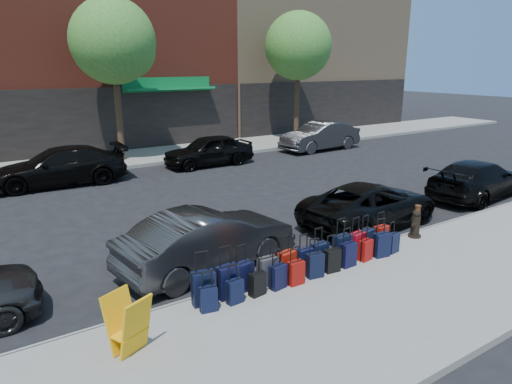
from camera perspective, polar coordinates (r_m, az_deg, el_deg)
ground at (r=14.00m, az=-6.45°, el=-3.33°), size 120.00×120.00×0.00m
sidewalk_near at (r=9.15m, az=13.06°, el=-14.01°), size 60.00×4.00×0.15m
sidewalk_far at (r=23.07m, az=-17.89°, el=3.80°), size 60.00×4.00×0.15m
curb_near at (r=10.46m, az=4.98°, el=-9.67°), size 60.00×0.08×0.15m
curb_far at (r=21.17m, az=-16.37°, el=2.90°), size 60.00×0.08×0.15m
building_right at (r=37.28m, az=3.16°, el=22.56°), size 15.00×12.12×18.00m
tree_center at (r=22.35m, az=-17.06°, el=17.31°), size 3.80×3.80×7.27m
tree_right at (r=27.34m, az=5.53°, el=17.49°), size 3.80×3.80×7.27m
suitcase_front_0 at (r=8.83m, az=-6.58°, el=-11.85°), size 0.47×0.32×1.05m
suitcase_front_1 at (r=9.03m, az=-3.54°, el=-11.11°), size 0.45×0.26×1.05m
suitcase_front_2 at (r=9.26m, az=-1.58°, el=-10.53°), size 0.43×0.28×0.97m
suitcase_front_3 at (r=9.49m, az=1.43°, el=-9.86°), size 0.41×0.23×0.97m
suitcase_front_4 at (r=9.85m, az=3.87°, el=-8.99°), size 0.41×0.27×0.92m
suitcase_front_5 at (r=10.13m, az=6.10°, el=-8.44°), size 0.36×0.20×0.86m
suitcase_front_6 at (r=10.36m, az=7.97°, el=-7.80°), size 0.39×0.23×0.92m
suitcase_front_7 at (r=10.70m, az=10.71°, el=-6.95°), size 0.44×0.26×1.04m
suitcase_front_8 at (r=11.02m, az=12.49°, el=-6.49°), size 0.43×0.27×0.97m
suitcase_front_9 at (r=11.35m, az=13.63°, el=-5.96°), size 0.42×0.28×0.93m
suitcase_front_10 at (r=11.70m, az=15.38°, el=-5.43°), size 0.38×0.21×0.92m
suitcase_back_0 at (r=8.64m, az=-5.98°, el=-13.16°), size 0.35×0.24×0.77m
suitcase_back_1 at (r=8.86m, az=-2.67°, el=-12.30°), size 0.33×0.21×0.76m
suitcase_back_2 at (r=9.12m, az=0.15°, el=-11.40°), size 0.34×0.23×0.77m
suitcase_back_3 at (r=9.38m, az=2.76°, el=-10.51°), size 0.37×0.25×0.82m
suitcase_back_4 at (r=9.57m, az=4.98°, el=-10.02°), size 0.34×0.20×0.81m
suitcase_back_5 at (r=9.90m, az=7.37°, el=-9.07°), size 0.39×0.27×0.86m
suitcase_back_6 at (r=10.21m, az=9.48°, el=-8.42°), size 0.37×0.24×0.84m
suitcase_back_7 at (r=10.52m, az=11.42°, el=-7.66°), size 0.38×0.23×0.90m
suitcase_back_8 at (r=10.92m, az=13.53°, el=-7.06°), size 0.36×0.24×0.80m
suitcase_back_9 at (r=11.21m, az=15.41°, el=-6.38°), size 0.42×0.28×0.93m
suitcase_back_10 at (r=11.53m, az=16.72°, el=-6.11°), size 0.34×0.23×0.77m
fire_hydrant at (r=12.68m, az=19.31°, el=-3.84°), size 0.38×0.34×0.75m
bollard at (r=12.68m, az=19.44°, el=-3.38°), size 0.16×0.16×0.86m
display_rack at (r=7.68m, az=-15.68°, el=-15.63°), size 0.74×0.77×0.97m
car_near_1 at (r=10.47m, az=-6.02°, el=-5.98°), size 4.37×2.04×1.39m
car_near_2 at (r=13.61m, az=14.12°, el=-1.50°), size 4.68×2.47×1.25m
car_near_3 at (r=17.70m, az=25.98°, el=1.43°), size 4.69×2.24×1.32m
car_far_1 at (r=19.16m, az=-23.43°, el=2.93°), size 5.13×2.32×1.46m
car_far_2 at (r=21.16m, az=-5.93°, el=5.20°), size 4.18×1.73×1.41m
car_far_3 at (r=25.16m, az=8.01°, el=6.95°), size 4.72×1.84×1.53m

